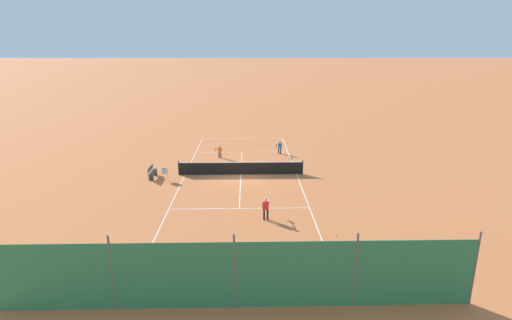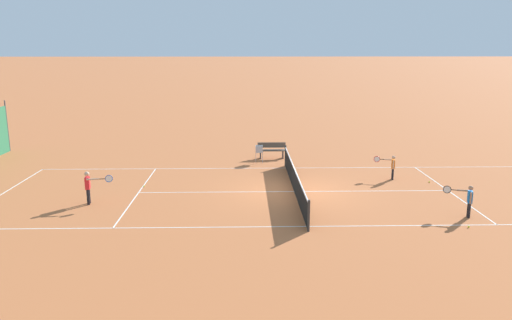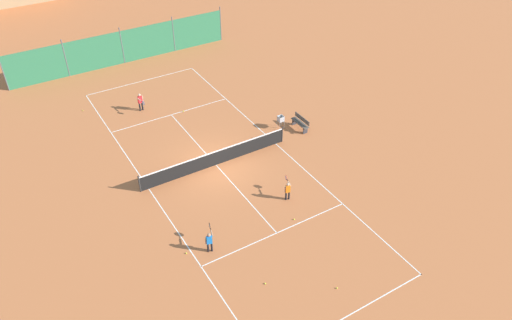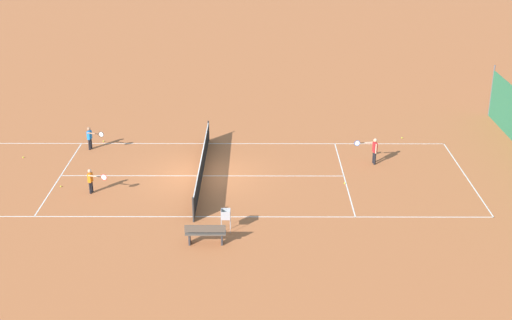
{
  "view_description": "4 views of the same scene",
  "coord_description": "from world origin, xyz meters",
  "px_view_note": "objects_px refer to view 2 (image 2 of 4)",
  "views": [
    {
      "loc": [
        -0.48,
        27.96,
        9.12
      ],
      "look_at": [
        -1.12,
        -0.2,
        1.04
      ],
      "focal_mm": 28.0,
      "sensor_mm": 36.0,
      "label": 1
    },
    {
      "loc": [
        -19.71,
        2.06,
        5.82
      ],
      "look_at": [
        1.95,
        1.54,
        0.9
      ],
      "focal_mm": 35.0,
      "sensor_mm": 36.0,
      "label": 2
    },
    {
      "loc": [
        -9.84,
        -20.66,
        17.41
      ],
      "look_at": [
        1.72,
        -1.61,
        0.71
      ],
      "focal_mm": 35.0,
      "sensor_mm": 36.0,
      "label": 3
    },
    {
      "loc": [
        29.49,
        2.52,
        12.78
      ],
      "look_at": [
        -0.16,
        2.43,
        0.71
      ],
      "focal_mm": 50.0,
      "sensor_mm": 36.0,
      "label": 4
    }
  ],
  "objects_px": {
    "player_far_service": "(392,165)",
    "tennis_ball_alley_left": "(429,182)",
    "courtside_bench": "(272,150)",
    "player_near_baseline": "(89,185)",
    "tennis_net": "(295,180)",
    "tennis_ball_alley_right": "(144,186)",
    "tennis_ball_service_box": "(469,227)",
    "player_far_baseline": "(468,199)",
    "ball_hopper": "(259,150)"
  },
  "relations": [
    {
      "from": "tennis_net",
      "to": "courtside_bench",
      "type": "bearing_deg",
      "value": 5.36
    },
    {
      "from": "tennis_ball_alley_left",
      "to": "courtside_bench",
      "type": "xyz_separation_m",
      "value": [
        5.09,
        6.67,
        0.42
      ]
    },
    {
      "from": "tennis_net",
      "to": "tennis_ball_alley_right",
      "type": "relative_size",
      "value": 139.09
    },
    {
      "from": "player_far_baseline",
      "to": "ball_hopper",
      "type": "distance_m",
      "value": 11.11
    },
    {
      "from": "tennis_ball_alley_right",
      "to": "tennis_ball_service_box",
      "type": "distance_m",
      "value": 12.78
    },
    {
      "from": "player_far_service",
      "to": "tennis_ball_service_box",
      "type": "relative_size",
      "value": 16.51
    },
    {
      "from": "player_far_service",
      "to": "player_far_baseline",
      "type": "xyz_separation_m",
      "value": [
        -5.15,
        -1.17,
        0.03
      ]
    },
    {
      "from": "tennis_ball_alley_right",
      "to": "tennis_ball_alley_left",
      "type": "height_order",
      "value": "same"
    },
    {
      "from": "player_far_baseline",
      "to": "tennis_ball_service_box",
      "type": "bearing_deg",
      "value": 159.79
    },
    {
      "from": "player_near_baseline",
      "to": "player_far_baseline",
      "type": "xyz_separation_m",
      "value": [
        -1.82,
        -13.65,
        -0.07
      ]
    },
    {
      "from": "tennis_net",
      "to": "player_far_service",
      "type": "height_order",
      "value": "player_far_service"
    },
    {
      "from": "tennis_ball_alley_left",
      "to": "tennis_ball_service_box",
      "type": "xyz_separation_m",
      "value": [
        -5.59,
        0.74,
        0.0
      ]
    },
    {
      "from": "player_near_baseline",
      "to": "tennis_ball_alley_left",
      "type": "height_order",
      "value": "player_near_baseline"
    },
    {
      "from": "player_far_baseline",
      "to": "ball_hopper",
      "type": "xyz_separation_m",
      "value": [
        8.61,
        7.02,
        -0.02
      ]
    },
    {
      "from": "player_far_service",
      "to": "courtside_bench",
      "type": "height_order",
      "value": "player_far_service"
    },
    {
      "from": "player_near_baseline",
      "to": "tennis_ball_service_box",
      "type": "height_order",
      "value": "player_near_baseline"
    },
    {
      "from": "tennis_net",
      "to": "ball_hopper",
      "type": "bearing_deg",
      "value": 13.74
    },
    {
      "from": "player_far_service",
      "to": "tennis_ball_alley_left",
      "type": "distance_m",
      "value": 1.75
    },
    {
      "from": "tennis_net",
      "to": "tennis_ball_alley_left",
      "type": "xyz_separation_m",
      "value": [
        1.25,
        -6.07,
        -0.47
      ]
    },
    {
      "from": "ball_hopper",
      "to": "tennis_ball_service_box",
      "type": "bearing_deg",
      "value": -145.51
    },
    {
      "from": "player_near_baseline",
      "to": "ball_hopper",
      "type": "distance_m",
      "value": 9.48
    },
    {
      "from": "tennis_net",
      "to": "courtside_bench",
      "type": "height_order",
      "value": "tennis_net"
    },
    {
      "from": "player_far_baseline",
      "to": "tennis_ball_alley_left",
      "type": "height_order",
      "value": "player_far_baseline"
    },
    {
      "from": "player_near_baseline",
      "to": "tennis_ball_service_box",
      "type": "distance_m",
      "value": 13.58
    },
    {
      "from": "tennis_ball_alley_right",
      "to": "player_far_service",
      "type": "bearing_deg",
      "value": -84.76
    },
    {
      "from": "tennis_net",
      "to": "ball_hopper",
      "type": "distance_m",
      "value": 5.47
    },
    {
      "from": "tennis_ball_service_box",
      "to": "ball_hopper",
      "type": "bearing_deg",
      "value": 34.49
    },
    {
      "from": "player_far_baseline",
      "to": "tennis_net",
      "type": "bearing_deg",
      "value": 60.09
    },
    {
      "from": "tennis_ball_alley_right",
      "to": "ball_hopper",
      "type": "distance_m",
      "value": 6.75
    },
    {
      "from": "ball_hopper",
      "to": "tennis_net",
      "type": "bearing_deg",
      "value": -166.26
    },
    {
      "from": "player_far_baseline",
      "to": "ball_hopper",
      "type": "height_order",
      "value": "player_far_baseline"
    },
    {
      "from": "tennis_ball_alley_right",
      "to": "tennis_net",
      "type": "bearing_deg",
      "value": -97.71
    },
    {
      "from": "tennis_net",
      "to": "tennis_ball_alley_right",
      "type": "distance_m",
      "value": 6.41
    },
    {
      "from": "tennis_ball_alley_right",
      "to": "player_far_baseline",
      "type": "bearing_deg",
      "value": -108.99
    },
    {
      "from": "courtside_bench",
      "to": "player_near_baseline",
      "type": "bearing_deg",
      "value": 136.83
    },
    {
      "from": "player_near_baseline",
      "to": "tennis_ball_service_box",
      "type": "xyz_separation_m",
      "value": [
        -2.87,
        -13.26,
        -0.7
      ]
    },
    {
      "from": "tennis_ball_alley_left",
      "to": "ball_hopper",
      "type": "relative_size",
      "value": 0.07
    },
    {
      "from": "ball_hopper",
      "to": "player_near_baseline",
      "type": "bearing_deg",
      "value": 135.68
    },
    {
      "from": "tennis_ball_alley_right",
      "to": "ball_hopper",
      "type": "relative_size",
      "value": 0.07
    },
    {
      "from": "tennis_net",
      "to": "player_far_service",
      "type": "distance_m",
      "value": 4.92
    },
    {
      "from": "tennis_net",
      "to": "player_near_baseline",
      "type": "height_order",
      "value": "player_near_baseline"
    },
    {
      "from": "tennis_net",
      "to": "player_far_service",
      "type": "relative_size",
      "value": 8.42
    },
    {
      "from": "tennis_ball_alley_left",
      "to": "courtside_bench",
      "type": "relative_size",
      "value": 0.04
    },
    {
      "from": "tennis_ball_service_box",
      "to": "player_far_baseline",
      "type": "bearing_deg",
      "value": -20.21
    },
    {
      "from": "tennis_net",
      "to": "player_far_baseline",
      "type": "bearing_deg",
      "value": -119.91
    },
    {
      "from": "player_far_baseline",
      "to": "tennis_ball_service_box",
      "type": "height_order",
      "value": "player_far_baseline"
    },
    {
      "from": "player_near_baseline",
      "to": "tennis_ball_alley_right",
      "type": "relative_size",
      "value": 19.15
    },
    {
      "from": "player_far_service",
      "to": "tennis_ball_alley_left",
      "type": "bearing_deg",
      "value": -111.74
    },
    {
      "from": "tennis_ball_alley_right",
      "to": "courtside_bench",
      "type": "relative_size",
      "value": 0.04
    },
    {
      "from": "tennis_ball_alley_left",
      "to": "tennis_ball_service_box",
      "type": "height_order",
      "value": "same"
    }
  ]
}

